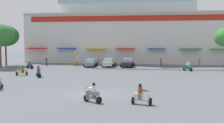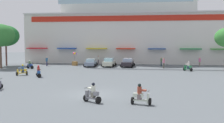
# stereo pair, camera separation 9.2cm
# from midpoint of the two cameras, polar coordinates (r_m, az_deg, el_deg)

# --- Properties ---
(ground_plane) EXTENTS (128.00, 128.00, 0.00)m
(ground_plane) POSITION_cam_midpoint_polar(r_m,az_deg,el_deg) (36.36, 0.37, -2.86)
(ground_plane) COLOR #585F63
(colonial_building) EXTENTS (41.58, 16.79, 18.68)m
(colonial_building) POSITION_cam_midpoint_polar(r_m,az_deg,el_deg) (59.14, 3.53, 7.86)
(colonial_building) COLOR silver
(colonial_building) RESTS_ON ground
(plaza_tree_0) EXTENTS (4.73, 5.01, 7.32)m
(plaza_tree_0) POSITION_cam_midpoint_polar(r_m,az_deg,el_deg) (53.04, -21.25, 5.01)
(plaza_tree_0) COLOR brown
(plaza_tree_0) RESTS_ON ground
(plaza_tree_2) EXTENTS (4.84, 4.47, 7.29)m
(plaza_tree_2) POSITION_cam_midpoint_polar(r_m,az_deg,el_deg) (48.22, -22.29, 5.05)
(plaza_tree_2) COLOR brown
(plaza_tree_2) RESTS_ON ground
(parked_car_0) EXTENTS (2.47, 4.44, 1.36)m
(parked_car_0) POSITION_cam_midpoint_polar(r_m,az_deg,el_deg) (48.34, -4.40, -0.23)
(parked_car_0) COLOR slate
(parked_car_0) RESTS_ON ground
(parked_car_1) EXTENTS (2.31, 4.44, 1.51)m
(parked_car_1) POSITION_cam_midpoint_polar(r_m,az_deg,el_deg) (48.04, -0.54, -0.17)
(parked_car_1) COLOR beige
(parked_car_1) RESTS_ON ground
(parked_car_2) EXTENTS (2.42, 4.32, 1.47)m
(parked_car_2) POSITION_cam_midpoint_polar(r_m,az_deg,el_deg) (47.57, 3.36, -0.25)
(parked_car_2) COLOR #262126
(parked_car_2) RESTS_ON ground
(scooter_rider_2) EXTENTS (1.47, 1.16, 1.51)m
(scooter_rider_2) POSITION_cam_midpoint_polar(r_m,az_deg,el_deg) (20.49, -4.00, -6.80)
(scooter_rider_2) COLOR black
(scooter_rider_2) RESTS_ON ground
(scooter_rider_3) EXTENTS (1.47, 1.28, 1.42)m
(scooter_rider_3) POSITION_cam_midpoint_polar(r_m,az_deg,el_deg) (46.54, -16.70, -0.73)
(scooter_rider_3) COLOR black
(scooter_rider_3) RESTS_ON ground
(scooter_rider_4) EXTENTS (1.48, 0.75, 1.53)m
(scooter_rider_4) POSITION_cam_midpoint_polar(r_m,az_deg,el_deg) (19.88, 6.16, -7.18)
(scooter_rider_4) COLOR black
(scooter_rider_4) RESTS_ON ground
(scooter_rider_5) EXTENTS (1.36, 1.35, 1.48)m
(scooter_rider_5) POSITION_cam_midpoint_polar(r_m,az_deg,el_deg) (42.69, 15.64, -1.11)
(scooter_rider_5) COLOR black
(scooter_rider_5) RESTS_ON ground
(scooter_rider_6) EXTENTS (1.43, 1.33, 1.46)m
(scooter_rider_6) POSITION_cam_midpoint_polar(r_m,az_deg,el_deg) (38.00, -18.21, -1.86)
(scooter_rider_6) COLOR black
(scooter_rider_6) RESTS_ON ground
(scooter_rider_7) EXTENTS (1.18, 1.55, 1.48)m
(scooter_rider_7) POSITION_cam_midpoint_polar(r_m,az_deg,el_deg) (35.56, -15.00, -2.18)
(scooter_rider_7) COLOR black
(scooter_rider_7) RESTS_ON ground
(pedestrian_0) EXTENTS (0.42, 0.42, 1.66)m
(pedestrian_0) POSITION_cam_midpoint_polar(r_m,az_deg,el_deg) (53.02, -2.82, 0.49)
(pedestrian_0) COLOR #4A414E
(pedestrian_0) RESTS_ON ground
(pedestrian_1) EXTENTS (0.52, 0.52, 1.58)m
(pedestrian_1) POSITION_cam_midpoint_polar(r_m,az_deg,el_deg) (51.30, 17.88, 0.06)
(pedestrian_1) COLOR gray
(pedestrian_1) RESTS_ON ground
(pedestrian_2) EXTENTS (0.44, 0.44, 1.61)m
(pedestrian_2) POSITION_cam_midpoint_polar(r_m,az_deg,el_deg) (49.21, 10.30, 0.06)
(pedestrian_2) COLOR #1C2D3B
(pedestrian_2) RESTS_ON ground
(pedestrian_3) EXTENTS (0.50, 0.50, 1.73)m
(pedestrian_3) POSITION_cam_midpoint_polar(r_m,az_deg,el_deg) (45.82, 10.79, -0.19)
(pedestrian_3) COLOR #504C41
(pedestrian_3) RESTS_ON ground
(pedestrian_4) EXTENTS (0.53, 0.53, 1.67)m
(pedestrian_4) POSITION_cam_midpoint_polar(r_m,az_deg,el_deg) (50.75, -13.41, 0.16)
(pedestrian_4) COLOR #2F2E50
(pedestrian_4) RESTS_ON ground
(balloon_vendor_cart) EXTENTS (1.08, 0.95, 2.49)m
(balloon_vendor_cart) POSITION_cam_midpoint_polar(r_m,az_deg,el_deg) (50.47, -7.73, 0.36)
(balloon_vendor_cart) COLOR olive
(balloon_vendor_cart) RESTS_ON ground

